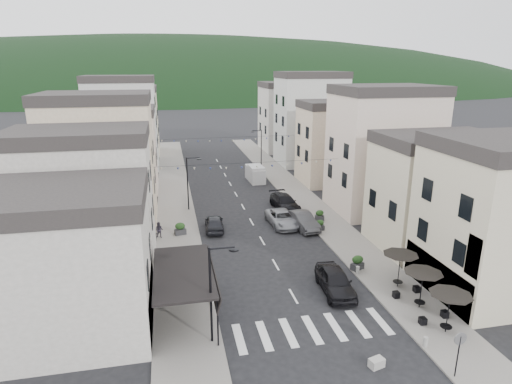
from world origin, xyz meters
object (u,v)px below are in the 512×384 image
Objects in this scene: pedestrian_a at (205,266)px; parked_car_a at (335,281)px; parked_car_b at (303,221)px; delivery_van at (255,173)px; parked_car_d at (285,202)px; parked_car_e at (214,223)px; pedestrian_b at (159,230)px; parked_car_c at (282,218)px.

parked_car_a is at bearing -46.71° from pedestrian_a.
pedestrian_a reaches higher than parked_car_b.
parked_car_a is 1.05× the size of delivery_van.
parked_car_a is 18.25m from parked_car_d.
pedestrian_b is at bearing 16.14° from parked_car_e.
pedestrian_a reaches higher than parked_car_e.
parked_car_a is at bearing -27.64° from pedestrian_b.
parked_car_d is at bearing -88.58° from delivery_van.
pedestrian_b is at bearing -127.11° from delivery_van.
parked_car_d is at bearing 68.18° from parked_car_c.
parked_car_d is (1.61, 4.76, 0.06)m from parked_car_c.
parked_car_c is 12.05m from pedestrian_b.
pedestrian_b is at bearing 87.91° from pedestrian_a.
parked_car_e is 18.80m from delivery_van.
parked_car_a is at bearing -92.06° from parked_car_c.
pedestrian_a reaches higher than pedestrian_b.
parked_car_c is (-0.25, 13.44, -0.12)m from parked_car_a.
pedestrian_a is 1.22× the size of pedestrian_b.
parked_car_a reaches higher than pedestrian_b.
parked_car_b reaches higher than parked_car_d.
parked_car_e is 0.91× the size of delivery_van.
parked_car_e is (-8.58, 1.24, -0.06)m from parked_car_b.
pedestrian_a is 9.24m from pedestrian_b.
parked_car_b is 1.12× the size of parked_car_e.
pedestrian_a is at bearing -130.69° from parked_car_d.
pedestrian_a is (-9.45, -26.92, -0.05)m from delivery_van.
parked_car_d reaches higher than parked_car_c.
parked_car_e is 2.33× the size of pedestrian_a.
parked_car_c is at bearing 22.78° from pedestrian_b.
parked_car_d reaches higher than parked_car_e.
parked_car_d is 14.82m from pedestrian_b.
pedestrian_b reaches higher than parked_car_b.
pedestrian_b is (-12.00, -1.09, 0.15)m from parked_car_c.
parked_car_b is 13.80m from pedestrian_b.
parked_car_a reaches higher than parked_car_e.
parked_car_c is 1.22× the size of parked_car_e.
parked_car_b is (1.55, 12.26, -0.05)m from parked_car_a.
delivery_van is at bearing 88.08° from parked_car_d.
parked_car_a is 30.69m from delivery_van.
pedestrian_b is (-13.80, 0.10, 0.08)m from parked_car_b.
parked_car_a is 15.22m from parked_car_e.
parked_car_e is at bearing -156.16° from parked_car_d.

